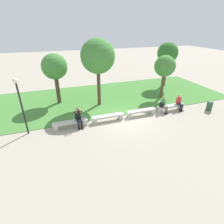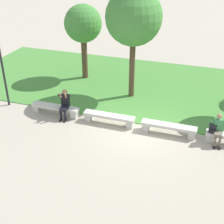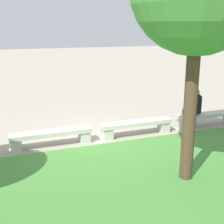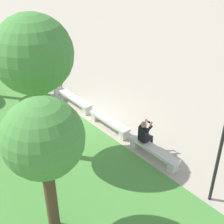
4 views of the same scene
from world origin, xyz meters
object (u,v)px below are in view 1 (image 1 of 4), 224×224
Objects in this scene: bench_mid at (141,112)px; trash_bin at (209,106)px; backpack at (161,105)px; tree_behind_wall at (55,67)px; person_photographer at (78,117)px; bench_near at (108,117)px; tree_right_background at (98,57)px; person_companion at (179,102)px; tree_left_background at (168,53)px; bench_main at (70,123)px; lamp_post at (20,99)px; person_distant at (164,104)px; bench_far at (171,107)px; tree_far_back at (165,67)px.

bench_mid is 5.57m from trash_bin.
backpack is 0.10× the size of tree_behind_wall.
person_photographer is (-4.64, -0.08, 0.43)m from bench_mid.
tree_right_background reaches higher than bench_near.
bench_mid is at bearing -38.63° from tree_behind_wall.
person_companion is 0.28× the size of tree_left_background.
tree_behind_wall is (-8.88, 4.53, 2.39)m from person_companion.
tree_left_background is (10.87, 5.57, 3.15)m from bench_main.
lamp_post is (-5.19, 0.13, 2.02)m from bench_near.
person_distant reaches higher than bench_near.
person_photographer is at bearing -179.39° from bench_far.
tree_behind_wall is (-5.58, 4.46, 2.75)m from bench_mid.
bench_far is at bearing 0.00° from bench_near.
bench_near is 2.59m from bench_mid.
person_distant is 6.17m from tree_right_background.
person_companion is at bearing -5.42° from bench_far.
bench_main is at bearing 174.80° from trash_bin.
person_photographer is 10.17m from trash_bin.
bench_far is at bearing 1.56° from backpack.
person_companion is (0.70, -0.07, 0.36)m from bench_far.
tree_right_background is at bearing 152.09° from person_companion.
backpack is 9.62m from lamp_post.
person_photographer is (-2.05, -0.08, 0.43)m from bench_near.
lamp_post is (-9.47, 0.16, 1.70)m from backpack.
tree_behind_wall is at bearing 151.37° from bench_far.
tree_far_back is (1.74, 2.63, 2.24)m from backpack.
bench_far is at bearing 5.17° from person_distant.
bench_near is 5.89m from person_companion.
tree_far_back reaches higher than lamp_post.
tree_left_background is at bearing 54.42° from backpack.
person_companion reaches higher than bench_main.
person_photographer is 1.05× the size of person_distant.
lamp_post reaches higher than bench_far.
tree_left_background is 14.57m from lamp_post.
tree_behind_wall is (-7.27, 4.49, 2.44)m from backpack.
bench_near is 4.48m from person_distant.
person_photographer is 5.19m from tree_behind_wall.
bench_mid is 3.31m from person_companion.
tree_left_background is (2.40, 5.63, 2.79)m from person_companion.
tree_left_background is at bearing 52.64° from tree_far_back.
lamp_post is at bearing 178.84° from person_distant.
bench_near is at bearing 179.67° from backpack.
person_photographer is at bearing -3.79° from lamp_post.
tree_far_back is at bearing -127.36° from tree_left_background.
person_companion is (8.47, -0.07, 0.36)m from bench_main.
backpack is at bearing -178.44° from bench_far.
lamp_post is (-3.14, 0.21, 1.59)m from person_photographer.
trash_bin reaches higher than bench_mid.
person_distant and person_companion have the same top height.
person_distant is 3.73m from trash_bin.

